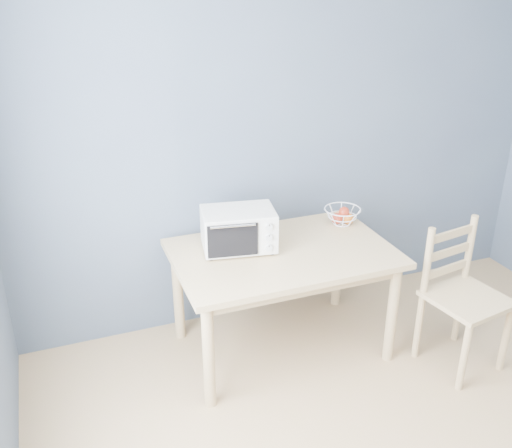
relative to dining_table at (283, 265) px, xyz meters
name	(u,v)px	position (x,y,z in m)	size (l,w,h in m)	color
dining_table	(283,265)	(0.00, 0.00, 0.00)	(1.40, 0.90, 0.75)	tan
toaster_oven	(236,229)	(-0.27, 0.13, 0.24)	(0.50, 0.39, 0.27)	white
fruit_basket	(342,215)	(0.55, 0.24, 0.17)	(0.33, 0.33, 0.13)	white
dining_chair	(461,299)	(1.02, -0.52, -0.18)	(0.51, 0.51, 0.95)	tan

